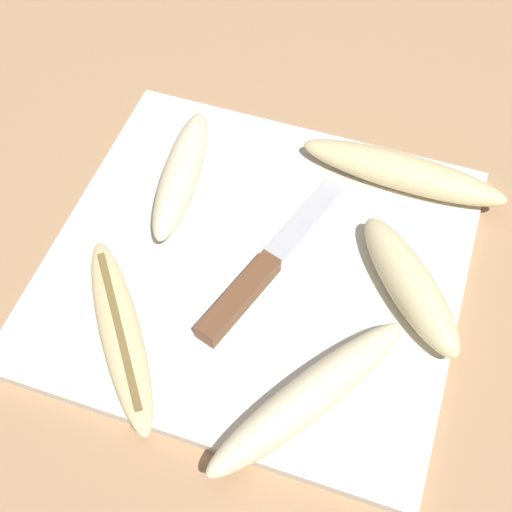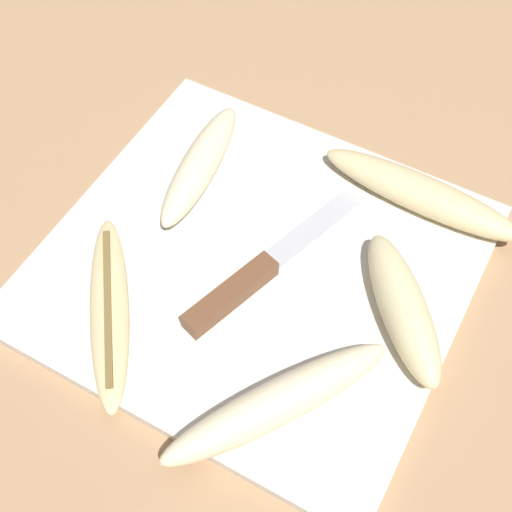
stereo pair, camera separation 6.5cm
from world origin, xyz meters
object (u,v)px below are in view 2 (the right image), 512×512
at_px(banana_ripe_center, 421,194).
at_px(banana_bright_far, 200,164).
at_px(knife, 244,279).
at_px(banana_soft_right, 403,308).
at_px(banana_pale_long, 277,403).
at_px(banana_mellow_near, 109,309).

height_order(banana_ripe_center, banana_bright_far, same).
bearing_deg(knife, banana_soft_right, 31.91).
height_order(banana_bright_far, banana_pale_long, banana_pale_long).
bearing_deg(banana_bright_far, knife, -41.91).
bearing_deg(banana_mellow_near, banana_ripe_center, 52.23).
relative_size(knife, banana_pale_long, 1.16).
xyz_separation_m(banana_mellow_near, banana_ripe_center, (0.19, 0.25, 0.01)).
bearing_deg(banana_soft_right, banana_pale_long, -112.91).
bearing_deg(banana_ripe_center, banana_bright_far, -160.83).
bearing_deg(banana_pale_long, banana_mellow_near, 177.12).
bearing_deg(banana_ripe_center, banana_pale_long, -94.71).
xyz_separation_m(banana_mellow_near, banana_pale_long, (0.17, -0.01, 0.01)).
bearing_deg(banana_ripe_center, knife, -122.78).
relative_size(banana_ripe_center, banana_pale_long, 1.08).
relative_size(banana_mellow_near, banana_bright_far, 1.06).
bearing_deg(banana_pale_long, banana_bright_far, 135.10).
relative_size(knife, banana_mellow_near, 1.25).
distance_m(knife, banana_soft_right, 0.14).
relative_size(knife, banana_soft_right, 1.57).
relative_size(knife, banana_ripe_center, 1.07).
xyz_separation_m(banana_mellow_near, banana_bright_far, (-0.01, 0.18, 0.01)).
bearing_deg(banana_pale_long, banana_soft_right, 67.09).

